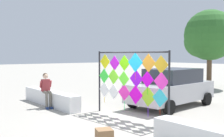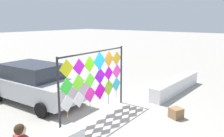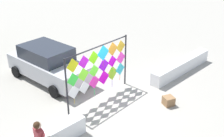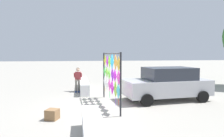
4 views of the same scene
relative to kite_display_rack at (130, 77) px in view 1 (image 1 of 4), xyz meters
The scene contains 7 objects.
ground 1.68m from the kite_display_rack, 71.21° to the right, with size 120.00×120.00×0.00m, color #9E998E.
plaza_ledge_left 4.52m from the kite_display_rack, 165.07° to the right, with size 4.53×0.52×0.67m, color white.
kite_display_rack is the anchor object (origin of this frame).
seated_vendor 4.09m from the kite_display_rack, 157.92° to the right, with size 0.69×0.54×1.51m.
parked_car 3.15m from the kite_display_rack, 100.41° to the left, with size 2.38×4.51×1.70m.
cardboard_box_large 3.23m from the kite_display_rack, 55.85° to the right, with size 0.41×0.41×0.38m, color olive.
tree_far_right 11.35m from the kite_display_rack, 108.31° to the left, with size 3.54×3.54×5.47m.
Camera 1 is at (7.05, -6.01, 2.32)m, focal length 43.80 mm.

